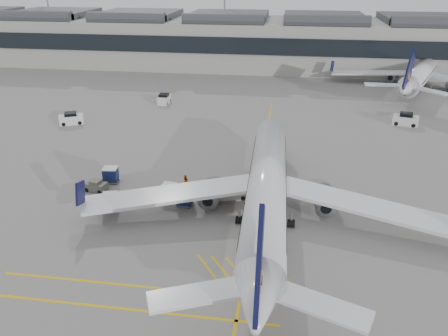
# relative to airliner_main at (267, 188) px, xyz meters

# --- Properties ---
(ground) EXTENTS (220.00, 220.00, 0.00)m
(ground) POSITION_rel_airliner_main_xyz_m (-11.20, -1.93, -3.03)
(ground) COLOR gray
(ground) RESTS_ON ground
(terminal) EXTENTS (200.00, 20.45, 12.40)m
(terminal) POSITION_rel_airliner_main_xyz_m (-11.20, 70.00, 3.10)
(terminal) COLOR #9E9E99
(terminal) RESTS_ON ground
(apron_markings) EXTENTS (0.25, 60.00, 0.01)m
(apron_markings) POSITION_rel_airliner_main_xyz_m (-1.20, 8.07, -3.03)
(apron_markings) COLOR gold
(apron_markings) RESTS_ON ground
(airliner_main) EXTENTS (35.55, 38.85, 10.33)m
(airliner_main) POSITION_rel_airliner_main_xyz_m (0.00, 0.00, 0.00)
(airliner_main) COLOR silver
(airliner_main) RESTS_ON ground
(airliner_far) EXTENTS (32.80, 36.24, 10.27)m
(airliner_far) POSITION_rel_airliner_main_xyz_m (27.69, 53.88, -0.02)
(airliner_far) COLOR silver
(airliner_far) RESTS_ON ground
(belt_loader) EXTENTS (5.32, 2.49, 2.11)m
(belt_loader) POSITION_rel_airliner_main_xyz_m (-4.33, 3.18, -2.42)
(belt_loader) COLOR #B8B7AF
(belt_loader) RESTS_ON ground
(baggage_cart_a) EXTENTS (1.67, 1.44, 1.62)m
(baggage_cart_a) POSITION_rel_airliner_main_xyz_m (-10.32, 2.17, -2.17)
(baggage_cart_a) COLOR gray
(baggage_cart_a) RESTS_ON ground
(baggage_cart_b) EXTENTS (1.76, 1.55, 1.63)m
(baggage_cart_b) POSITION_rel_airliner_main_xyz_m (-8.34, 0.87, -2.16)
(baggage_cart_b) COLOR gray
(baggage_cart_b) RESTS_ON ground
(baggage_cart_c) EXTENTS (1.83, 1.63, 1.63)m
(baggage_cart_c) POSITION_rel_airliner_main_xyz_m (-15.68, -0.76, -2.16)
(baggage_cart_c) COLOR gray
(baggage_cart_c) RESTS_ON ground
(baggage_cart_d) EXTENTS (1.83, 1.57, 1.78)m
(baggage_cart_d) POSITION_rel_airliner_main_xyz_m (-17.84, 4.83, -2.08)
(baggage_cart_d) COLOR gray
(baggage_cart_d) RESTS_ON ground
(ramp_agent_a) EXTENTS (0.79, 0.72, 1.81)m
(ramp_agent_a) POSITION_rel_airliner_main_xyz_m (-4.12, 4.64, -2.13)
(ramp_agent_a) COLOR #E63F0C
(ramp_agent_a) RESTS_ON ground
(ramp_agent_b) EXTENTS (1.12, 1.10, 1.82)m
(ramp_agent_b) POSITION_rel_airliner_main_xyz_m (-9.07, 4.14, -2.12)
(ramp_agent_b) COLOR orange
(ramp_agent_b) RESTS_ON ground
(pushback_tug) EXTENTS (2.45, 1.76, 1.25)m
(pushback_tug) POSITION_rel_airliner_main_xyz_m (-18.68, 2.61, -2.48)
(pushback_tug) COLOR #5A5C4E
(pushback_tug) RESTS_ON ground
(safety_cone_nose) EXTENTS (0.32, 0.32, 0.45)m
(safety_cone_nose) POSITION_rel_airliner_main_xyz_m (-0.71, 20.57, -2.81)
(safety_cone_nose) COLOR #F24C0A
(safety_cone_nose) RESTS_ON ground
(safety_cone_engine) EXTENTS (0.36, 0.36, 0.51)m
(safety_cone_engine) POSITION_rel_airliner_main_xyz_m (4.95, 3.23, -2.78)
(safety_cone_engine) COLOR #F24C0A
(safety_cone_engine) RESTS_ON ground
(service_van_left) EXTENTS (4.00, 3.17, 1.84)m
(service_van_left) POSITION_rel_airliner_main_xyz_m (-31.56, 23.28, -2.21)
(service_van_left) COLOR silver
(service_van_left) RESTS_ON ground
(service_van_mid) EXTENTS (1.72, 3.39, 1.74)m
(service_van_mid) POSITION_rel_airliner_main_xyz_m (-20.24, 36.16, -2.26)
(service_van_mid) COLOR silver
(service_van_mid) RESTS_ON ground
(service_van_right) EXTENTS (4.07, 2.71, 1.92)m
(service_van_right) POSITION_rel_airliner_main_xyz_m (19.79, 30.25, -2.18)
(service_van_right) COLOR silver
(service_van_right) RESTS_ON ground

